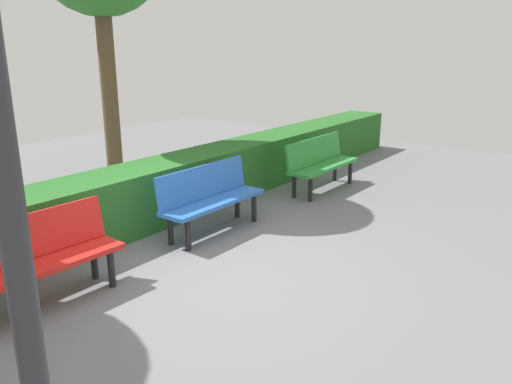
% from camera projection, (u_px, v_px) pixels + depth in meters
% --- Properties ---
extents(ground_plane, '(16.68, 16.68, 0.00)m').
position_uv_depth(ground_plane, '(209.00, 275.00, 5.44)').
color(ground_plane, slate).
extents(bench_green, '(1.61, 0.47, 0.86)m').
position_uv_depth(bench_green, '(320.00, 161.00, 8.42)').
color(bench_green, '#2D8C38').
rests_on(bench_green, ground_plane).
extents(bench_blue, '(1.58, 0.46, 0.86)m').
position_uv_depth(bench_blue, '(210.00, 196.00, 6.56)').
color(bench_blue, blue).
rests_on(bench_blue, ground_plane).
extents(bench_red, '(1.63, 0.52, 0.86)m').
position_uv_depth(bench_red, '(34.00, 257.00, 4.70)').
color(bench_red, red).
rests_on(bench_red, ground_plane).
extents(hedge_row, '(12.68, 0.77, 0.80)m').
position_uv_depth(hedge_row, '(167.00, 189.00, 7.15)').
color(hedge_row, '#266023').
rests_on(hedge_row, ground_plane).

